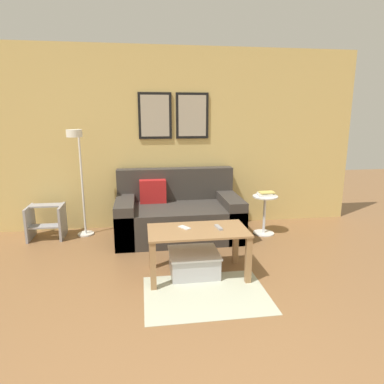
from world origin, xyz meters
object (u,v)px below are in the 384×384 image
at_px(book_stack, 266,194).
at_px(couch, 178,214).
at_px(remote_control, 219,227).
at_px(side_table, 265,211).
at_px(cell_phone, 185,227).
at_px(storage_bin, 194,263).
at_px(step_stool, 46,221).
at_px(floor_lamp, 78,163).
at_px(coffee_table, 198,239).

bearing_deg(book_stack, couch, 174.85).
relative_size(couch, remote_control, 10.96).
distance_m(side_table, cell_phone, 1.63).
bearing_deg(book_stack, cell_phone, -140.35).
distance_m(couch, storage_bin, 1.20).
height_order(couch, step_stool, couch).
xyz_separation_m(side_table, step_stool, (-2.95, 0.27, -0.08)).
xyz_separation_m(couch, cell_phone, (-0.05, -1.15, 0.21)).
distance_m(couch, cell_phone, 1.17).
bearing_deg(side_table, book_stack, 35.17).
xyz_separation_m(couch, step_stool, (-1.75, 0.15, -0.05)).
height_order(couch, remote_control, couch).
bearing_deg(cell_phone, floor_lamp, 103.29).
distance_m(book_stack, step_stool, 2.99).
height_order(remote_control, step_stool, remote_control).
relative_size(side_table, book_stack, 2.18).
relative_size(cell_phone, step_stool, 0.31).
height_order(coffee_table, book_stack, book_stack).
height_order(couch, cell_phone, couch).
distance_m(coffee_table, book_stack, 1.60).
relative_size(book_stack, step_stool, 0.56).
height_order(storage_bin, step_stool, step_stool).
bearing_deg(coffee_table, floor_lamp, 136.93).
xyz_separation_m(book_stack, cell_phone, (-1.26, -1.04, -0.07)).
relative_size(storage_bin, book_stack, 2.05).
bearing_deg(couch, floor_lamp, 178.56).
xyz_separation_m(coffee_table, book_stack, (1.13, 1.11, 0.17)).
relative_size(storage_bin, side_table, 0.94).
relative_size(couch, cell_phone, 11.75).
bearing_deg(couch, step_stool, 175.19).
xyz_separation_m(storage_bin, step_stool, (-1.79, 1.33, 0.12)).
height_order(storage_bin, book_stack, book_stack).
relative_size(side_table, remote_control, 3.62).
bearing_deg(floor_lamp, remote_control, -38.67).
bearing_deg(floor_lamp, cell_phone, -44.23).
xyz_separation_m(couch, coffee_table, (0.08, -1.22, 0.10)).
bearing_deg(step_stool, remote_control, -33.65).
bearing_deg(book_stack, coffee_table, -135.44).
distance_m(floor_lamp, book_stack, 2.52).
bearing_deg(step_stool, storage_bin, -36.57).
height_order(book_stack, step_stool, book_stack).
relative_size(storage_bin, floor_lamp, 0.35).
bearing_deg(side_table, coffee_table, -135.35).
bearing_deg(side_table, couch, 174.36).
height_order(coffee_table, remote_control, remote_control).
bearing_deg(side_table, floor_lamp, 176.52).
bearing_deg(cell_phone, couch, 55.01).
height_order(coffee_table, cell_phone, cell_phone).
distance_m(remote_control, cell_phone, 0.35).
xyz_separation_m(side_table, cell_phone, (-1.24, -1.03, 0.17)).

